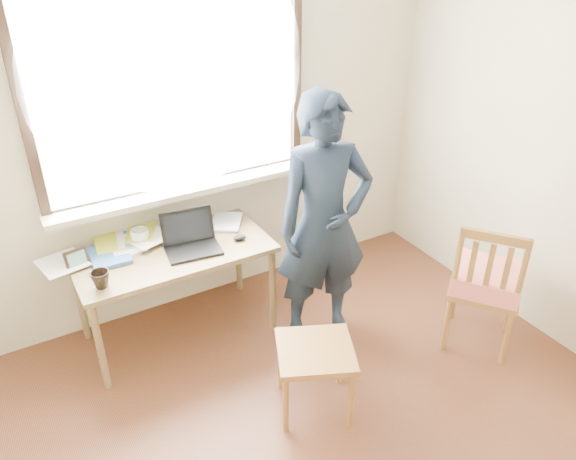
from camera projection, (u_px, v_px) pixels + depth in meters
room_shell at (371, 178)px, 2.21m from camera, size 3.52×4.02×2.61m
desk at (173, 259)px, 3.62m from camera, size 1.25×0.62×0.67m
laptop at (191, 240)px, 3.58m from camera, size 0.37×0.31×0.23m
mug_white at (140, 236)px, 3.64m from camera, size 0.17×0.17×0.10m
mug_dark at (101, 279)px, 3.21m from camera, size 0.15×0.15×0.10m
mouse at (240, 238)px, 3.69m from camera, size 0.09×0.06×0.03m
desk_clutter at (115, 246)px, 3.58m from camera, size 0.84×0.53×0.05m
book_a at (110, 247)px, 3.58m from camera, size 0.24×0.31×0.03m
book_b at (212, 222)px, 3.89m from camera, size 0.31×0.33×0.02m
picture_frame at (76, 259)px, 3.39m from camera, size 0.14×0.04×0.11m
work_chair at (315, 358)px, 3.15m from camera, size 0.55×0.54×0.43m
side_chair at (486, 281)px, 3.59m from camera, size 0.59×0.59×0.93m
person at (324, 224)px, 3.51m from camera, size 0.69×0.53×1.69m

